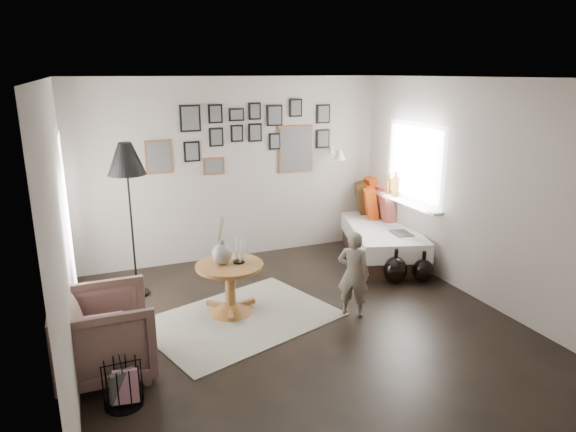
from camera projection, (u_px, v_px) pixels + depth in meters
name	position (u px, v px, depth m)	size (l,w,h in m)	color
ground	(301.00, 325.00, 5.57)	(4.80, 4.80, 0.00)	black
wall_back	(234.00, 170.00, 7.35)	(4.50, 4.50, 0.00)	#9C9389
wall_front	(465.00, 305.00, 3.08)	(4.50, 4.50, 0.00)	#9C9389
wall_left	(62.00, 236.00, 4.39)	(4.80, 4.80, 0.00)	#9C9389
wall_right	(476.00, 191.00, 6.04)	(4.80, 4.80, 0.00)	#9C9389
ceiling	(303.00, 78.00, 4.86)	(4.80, 4.80, 0.00)	white
door_left	(68.00, 226.00, 5.53)	(0.00, 2.14, 2.14)	white
window_right	(403.00, 197.00, 7.31)	(0.15, 1.32, 1.30)	white
gallery_wall	(253.00, 138.00, 7.32)	(2.74, 0.03, 1.08)	brown
wall_sconce	(339.00, 155.00, 7.64)	(0.18, 0.36, 0.16)	white
rug	(241.00, 319.00, 5.70)	(2.00, 1.40, 0.01)	white
pedestal_table	(230.00, 290.00, 5.79)	(0.76, 0.76, 0.59)	brown
vase	(222.00, 250.00, 5.65)	(0.22, 0.22, 0.54)	black
candles	(239.00, 251.00, 5.71)	(0.13, 0.13, 0.28)	black
daybed	(376.00, 231.00, 7.76)	(1.51, 2.29, 1.05)	black
magazine_on_daybed	(401.00, 233.00, 7.13)	(0.24, 0.32, 0.02)	black
armchair	(105.00, 334.00, 4.59)	(0.83, 0.86, 0.78)	brown
armchair_cushion	(103.00, 323.00, 4.61)	(0.35, 0.35, 0.09)	silver
floor_lamp	(126.00, 165.00, 5.91)	(0.44, 0.44, 1.88)	black
magazine_basket	(123.00, 384.00, 4.20)	(0.31, 0.31, 0.38)	black
demijohn_large	(395.00, 270.00, 6.65)	(0.31, 0.31, 0.46)	black
demijohn_small	(423.00, 271.00, 6.68)	(0.27, 0.27, 0.42)	black
child	(353.00, 274.00, 5.68)	(0.36, 0.24, 0.99)	#6C6155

